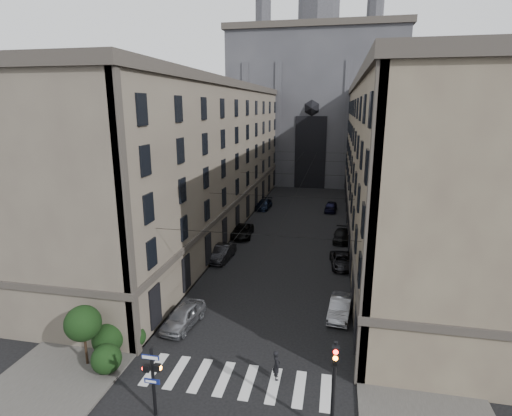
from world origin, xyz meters
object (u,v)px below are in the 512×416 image
Objects in this scene: car_right_midnear at (342,261)px; pedestrian_signal_left at (153,377)px; car_left_midfar at (242,231)px; car_right_near at (340,307)px; car_right_far at (331,207)px; car_left_near at (184,316)px; pedestrian at (276,365)px; car_left_midnear at (222,253)px; car_left_far at (264,204)px; traffic_light_right at (334,379)px; gothic_tower at (316,97)px; car_right_midfar at (342,236)px.

pedestrian_signal_left is at bearing -119.06° from car_right_midnear.
car_left_midfar is 1.17× the size of car_right_near.
pedestrian_signal_left is at bearing -96.20° from car_right_far.
car_left_near is 8.84m from pedestrian.
pedestrian_signal_left is 0.86× the size of car_right_midnear.
car_left_midfar is at bearing 92.11° from car_left_midnear.
car_left_far is at bearing 116.79° from car_right_near.
pedestrian_signal_left is 0.81× the size of car_left_far.
car_left_midfar is 14.18m from car_right_midnear.
traffic_light_right is at bearing -156.95° from pedestrian.
car_left_near reaches higher than car_right_midnear.
gothic_tower reaches higher than pedestrian_signal_left.
pedestrian_signal_left is 15.72m from car_right_near.
gothic_tower is 11.75× the size of car_left_far.
car_right_near is (6.02, -61.06, -17.07)m from gothic_tower.
car_left_near is (-5.31, -64.83, -17.02)m from gothic_tower.
car_right_far is at bearing 68.58° from car_left_midnear.
car_right_near is at bearing -60.30° from car_left_midfar.
car_right_midnear is (11.50, 13.87, -0.13)m from car_left_near.
car_right_far is at bearing 79.69° from pedestrian_signal_left.
car_left_midnear is (-2.69, 21.88, -1.55)m from pedestrian_signal_left.
car_right_midfar is (12.40, 8.73, -0.11)m from car_left_midnear.
traffic_light_right is at bearing -97.25° from car_right_midnear.
car_left_midfar is 12.16m from car_right_midfar.
gothic_tower reaches higher than pedestrian.
car_left_midfar is at bearing -87.09° from car_left_far.
gothic_tower is at bearing 82.06° from car_left_far.
car_left_near is 2.45× the size of pedestrian.
pedestrian is (-3.90, -26.48, 0.26)m from car_right_midfar.
car_left_midnear reaches higher than car_right_near.
car_right_far is (-1.57, 22.15, 0.09)m from car_right_midnear.
car_left_midfar is (-2.42, 29.86, -1.60)m from pedestrian_signal_left.
car_left_near is 13.28m from car_left_midnear.
car_left_far is 2.65× the size of pedestrian.
pedestrian_signal_left is at bearing -177.36° from traffic_light_right.
car_left_far is 1.06× the size of car_right_midnear.
car_left_midnear reaches higher than car_left_midfar.
car_left_midfar is (-5.94, -43.59, -17.08)m from gothic_tower.
traffic_light_right is at bearing -85.73° from car_right_near.
car_right_midfar is at bearing -81.77° from gothic_tower.
car_right_midnear is at bearing -57.57° from car_left_far.
car_right_far is (4.61, -28.81, -17.07)m from gothic_tower.
traffic_light_right reaches higher than car_left_midnear.
pedestrian_signal_left is 24.55m from car_right_midnear.
pedestrian_signal_left is 0.88× the size of car_left_near.
pedestrian_signal_left is (-3.51, -73.46, -15.48)m from gothic_tower.
gothic_tower is 12.59× the size of car_right_midfar.
gothic_tower is 12.71× the size of car_left_near.
car_left_far is (0.36, 22.20, -0.06)m from car_left_midnear.
traffic_light_right is 24.62m from car_left_midnear.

